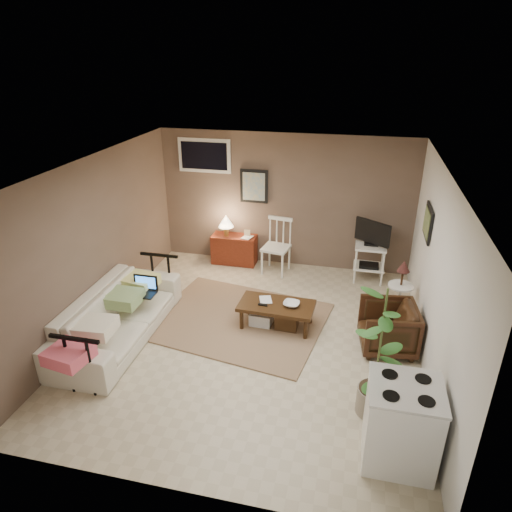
% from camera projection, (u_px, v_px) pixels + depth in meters
% --- Properties ---
extents(floor, '(5.00, 5.00, 0.00)m').
position_uv_depth(floor, '(252.00, 338.00, 6.37)').
color(floor, '#C1B293').
rests_on(floor, ground).
extents(art_back, '(0.50, 0.03, 0.60)m').
position_uv_depth(art_back, '(254.00, 186.00, 8.07)').
color(art_back, black).
extents(art_right, '(0.03, 0.60, 0.45)m').
position_uv_depth(art_right, '(428.00, 223.00, 6.21)').
color(art_right, black).
extents(window, '(0.96, 0.03, 0.60)m').
position_uv_depth(window, '(204.00, 156.00, 8.04)').
color(window, white).
extents(rug, '(2.72, 2.32, 0.02)m').
position_uv_depth(rug, '(238.00, 320.00, 6.76)').
color(rug, '#977658').
rests_on(rug, floor).
extents(coffee_table, '(1.08, 0.59, 0.40)m').
position_uv_depth(coffee_table, '(276.00, 313.00, 6.53)').
color(coffee_table, '#371F0F').
rests_on(coffee_table, floor).
extents(sofa, '(0.68, 2.33, 0.91)m').
position_uv_depth(sofa, '(117.00, 309.00, 6.21)').
color(sofa, beige).
rests_on(sofa, floor).
extents(sofa_pillows, '(0.45, 2.22, 0.16)m').
position_uv_depth(sofa_pillows, '(110.00, 313.00, 5.92)').
color(sofa_pillows, '#EEE2C4').
rests_on(sofa_pillows, sofa).
extents(sofa_end_rails, '(0.63, 2.33, 0.78)m').
position_uv_depth(sofa_end_rails, '(127.00, 314.00, 6.21)').
color(sofa_end_rails, black).
rests_on(sofa_end_rails, floor).
extents(laptop, '(0.36, 0.26, 0.24)m').
position_uv_depth(laptop, '(144.00, 288.00, 6.46)').
color(laptop, black).
rests_on(laptop, sofa).
extents(red_console, '(0.81, 0.36, 0.94)m').
position_uv_depth(red_console, '(234.00, 247.00, 8.45)').
color(red_console, maroon).
rests_on(red_console, floor).
extents(spindle_chair, '(0.51, 0.51, 0.98)m').
position_uv_depth(spindle_chair, '(276.00, 248.00, 8.06)').
color(spindle_chair, white).
rests_on(spindle_chair, floor).
extents(tv_stand, '(0.57, 0.42, 1.09)m').
position_uv_depth(tv_stand, '(371.00, 250.00, 7.70)').
color(tv_stand, white).
rests_on(tv_stand, floor).
extents(side_table, '(0.36, 0.36, 0.96)m').
position_uv_depth(side_table, '(401.00, 284.00, 6.55)').
color(side_table, white).
rests_on(side_table, floor).
extents(armchair, '(0.74, 0.78, 0.72)m').
position_uv_depth(armchair, '(388.00, 325.00, 6.01)').
color(armchair, black).
rests_on(armchair, floor).
extents(potted_plant, '(0.40, 0.40, 1.59)m').
position_uv_depth(potted_plant, '(380.00, 349.00, 4.73)').
color(potted_plant, gray).
rests_on(potted_plant, floor).
extents(stove, '(0.68, 0.63, 0.89)m').
position_uv_depth(stove, '(401.00, 424.00, 4.34)').
color(stove, white).
rests_on(stove, floor).
extents(bowl, '(0.23, 0.07, 0.23)m').
position_uv_depth(bowl, '(292.00, 299.00, 6.38)').
color(bowl, '#371F0F').
rests_on(bowl, coffee_table).
extents(book_table, '(0.16, 0.07, 0.23)m').
position_uv_depth(book_table, '(260.00, 294.00, 6.50)').
color(book_table, '#371F0F').
rests_on(book_table, coffee_table).
extents(book_console, '(0.17, 0.06, 0.22)m').
position_uv_depth(book_console, '(243.00, 231.00, 8.26)').
color(book_console, '#371F0F').
rests_on(book_console, red_console).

